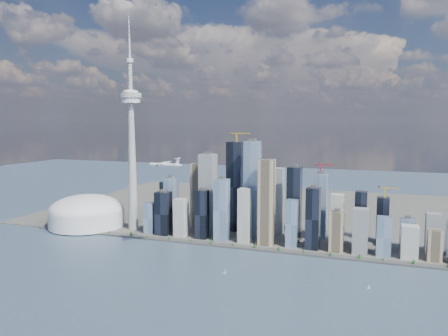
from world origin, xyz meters
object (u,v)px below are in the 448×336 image
(dome_stadium, at_px, (87,213))
(sailboat_east, at_px, (369,287))
(sailboat_west, at_px, (225,272))
(needle_tower, at_px, (132,142))
(airplane, at_px, (165,164))

(dome_stadium, height_order, sailboat_east, dome_stadium)
(dome_stadium, xyz_separation_m, sailboat_west, (479.41, -220.95, -36.02))
(dome_stadium, xyz_separation_m, sailboat_east, (739.65, -206.53, -36.82))
(dome_stadium, bearing_deg, needle_tower, 4.09)
(dome_stadium, distance_m, airplane, 393.75)
(needle_tower, xyz_separation_m, sailboat_east, (599.65, -216.53, -233.22))
(dome_stadium, distance_m, sailboat_east, 768.83)
(needle_tower, height_order, sailboat_east, needle_tower)
(needle_tower, height_order, airplane, needle_tower)
(dome_stadium, relative_size, airplane, 2.59)
(needle_tower, relative_size, airplane, 7.13)
(airplane, bearing_deg, dome_stadium, 151.54)
(sailboat_west, distance_m, sailboat_east, 260.64)
(sailboat_east, bearing_deg, airplane, 172.54)
(airplane, distance_m, sailboat_east, 462.75)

